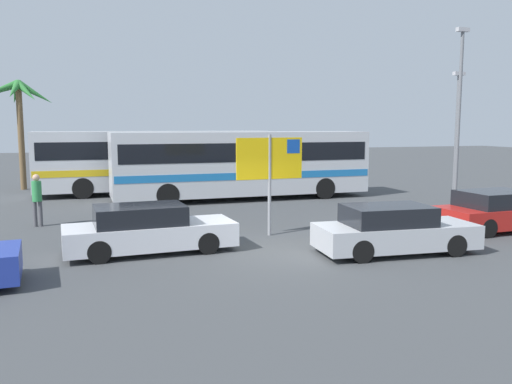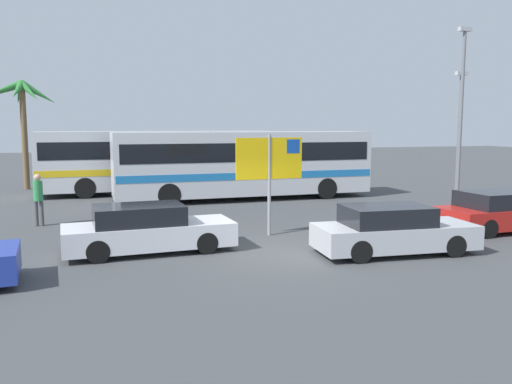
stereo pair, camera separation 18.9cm
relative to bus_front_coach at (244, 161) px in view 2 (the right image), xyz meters
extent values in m
plane|color=#424447|center=(-1.89, -10.54, -1.78)|extent=(120.00, 120.00, 0.00)
cube|color=silver|center=(0.00, 0.00, -0.06)|extent=(12.04, 2.61, 2.90)
cube|color=black|center=(0.00, 0.00, 0.49)|extent=(11.56, 2.63, 0.84)
cube|color=#1E70B7|center=(0.00, 0.00, -0.57)|extent=(11.92, 2.63, 0.32)
cylinder|color=black|center=(3.73, 1.18, -1.28)|extent=(1.00, 0.28, 1.00)
cylinder|color=black|center=(3.73, -1.18, -1.28)|extent=(1.00, 0.28, 1.00)
cylinder|color=black|center=(-3.73, 1.18, -1.28)|extent=(1.00, 0.28, 1.00)
cylinder|color=black|center=(-3.73, -1.18, -1.28)|extent=(1.00, 0.28, 1.00)
cube|color=silver|center=(-3.44, 3.70, -0.06)|extent=(12.04, 2.61, 2.90)
cube|color=black|center=(-3.44, 3.70, 0.49)|extent=(11.56, 2.63, 0.84)
cube|color=gold|center=(-3.44, 3.70, -0.57)|extent=(11.92, 2.63, 0.32)
cylinder|color=black|center=(0.29, 4.87, -1.28)|extent=(1.00, 0.28, 1.00)
cylinder|color=black|center=(0.29, 2.52, -1.28)|extent=(1.00, 0.28, 1.00)
cylinder|color=black|center=(-7.17, 4.87, -1.28)|extent=(1.00, 0.28, 1.00)
cylinder|color=black|center=(-7.17, 2.52, -1.28)|extent=(1.00, 0.28, 1.00)
cylinder|color=gray|center=(-1.63, -8.24, -0.18)|extent=(0.11, 0.11, 3.20)
cube|color=yellow|center=(-1.63, -8.24, 0.67)|extent=(2.20, 0.13, 1.30)
cube|color=#1447A8|center=(-0.83, -8.22, 1.04)|extent=(0.44, 0.08, 0.44)
cube|color=silver|center=(-5.52, -9.35, -1.30)|extent=(4.66, 1.85, 0.64)
cube|color=black|center=(-5.80, -9.36, -0.72)|extent=(2.45, 1.63, 0.52)
cylinder|color=black|center=(-4.13, -8.53, -1.48)|extent=(0.61, 0.18, 0.60)
cylinder|color=black|center=(-4.07, -10.06, -1.48)|extent=(0.61, 0.18, 0.60)
cylinder|color=black|center=(-6.98, -8.64, -1.48)|extent=(0.61, 0.18, 0.60)
cylinder|color=black|center=(-6.92, -10.17, -1.48)|extent=(0.61, 0.18, 0.60)
cube|color=red|center=(6.00, -9.91, -1.30)|extent=(4.41, 1.98, 0.64)
cube|color=black|center=(5.74, -9.91, -0.72)|extent=(2.32, 1.77, 0.52)
cylinder|color=black|center=(4.63, -9.10, -1.48)|extent=(0.60, 0.18, 0.60)
cylinder|color=black|center=(4.68, -10.80, -1.48)|extent=(0.60, 0.18, 0.60)
cube|color=#B7BABF|center=(0.83, -11.56, -1.30)|extent=(4.48, 2.03, 0.64)
cube|color=black|center=(0.57, -11.54, -0.72)|extent=(2.38, 1.73, 0.52)
cylinder|color=black|center=(2.24, -10.90, -1.48)|extent=(0.61, 0.21, 0.60)
cylinder|color=black|center=(2.12, -12.44, -1.48)|extent=(0.61, 0.21, 0.60)
cylinder|color=black|center=(-0.45, -10.68, -1.48)|extent=(0.61, 0.21, 0.60)
cylinder|color=black|center=(-0.57, -12.22, -1.48)|extent=(0.61, 0.21, 0.60)
cylinder|color=#4C4C51|center=(-8.81, -4.29, -1.34)|extent=(0.13, 0.13, 0.88)
cylinder|color=#4C4C51|center=(-8.63, -4.32, -1.34)|extent=(0.13, 0.13, 0.88)
cylinder|color=#338E4C|center=(-8.72, -4.31, -0.55)|extent=(0.32, 0.32, 0.70)
sphere|color=tan|center=(-8.72, -4.31, -0.09)|extent=(0.24, 0.24, 0.24)
cylinder|color=slate|center=(8.79, -4.10, 1.04)|extent=(0.14, 0.14, 5.65)
cube|color=#B2B2B7|center=(8.79, -4.10, 3.96)|extent=(0.56, 0.20, 0.16)
cylinder|color=slate|center=(7.66, -5.58, 1.83)|extent=(0.14, 0.14, 7.23)
cube|color=#B2B2B7|center=(7.66, -5.58, 5.54)|extent=(0.56, 0.20, 0.16)
cylinder|color=brown|center=(-10.20, 7.38, 0.96)|extent=(0.32, 0.32, 5.48)
cone|color=#2D7533|center=(-9.37, 7.31, 3.39)|extent=(1.93, 0.59, 1.39)
cone|color=#2D7533|center=(-9.58, 8.03, 3.52)|extent=(1.67, 1.74, 1.15)
cone|color=#2D7533|center=(-10.41, 8.20, 3.41)|extent=(0.90, 1.97, 1.35)
cone|color=#2D7533|center=(-11.08, 7.63, 3.55)|extent=(2.03, 0.97, 1.11)
cone|color=#2D7533|center=(-11.06, 7.06, 3.55)|extent=(2.02, 1.09, 1.10)
cone|color=#2D7533|center=(-10.33, 6.49, 3.50)|extent=(0.73, 2.01, 1.20)
cone|color=#2D7533|center=(-9.75, 6.64, 3.44)|extent=(1.38, 1.88, 1.31)
camera|label=1|loc=(-7.32, -23.80, 1.70)|focal=37.12mm
camera|label=2|loc=(-7.14, -23.86, 1.70)|focal=37.12mm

